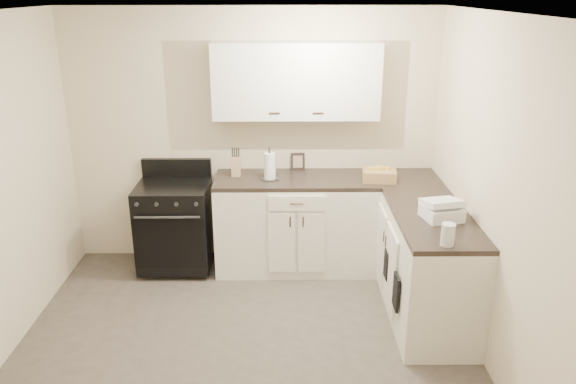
{
  "coord_description": "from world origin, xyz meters",
  "views": [
    {
      "loc": [
        0.3,
        -3.58,
        2.65
      ],
      "look_at": [
        0.34,
        0.85,
        1.03
      ],
      "focal_mm": 35.0,
      "sensor_mm": 36.0,
      "label": 1
    }
  ],
  "objects_px": {
    "countertop_grill": "(441,213)",
    "stove": "(175,225)",
    "wicker_basket": "(379,176)",
    "knife_block": "(236,166)",
    "paper_towel": "(270,166)"
  },
  "relations": [
    {
      "from": "stove",
      "to": "countertop_grill",
      "type": "distance_m",
      "value": 2.57
    },
    {
      "from": "paper_towel",
      "to": "wicker_basket",
      "type": "relative_size",
      "value": 0.83
    },
    {
      "from": "stove",
      "to": "wicker_basket",
      "type": "xyz_separation_m",
      "value": [
        1.97,
        -0.07,
        0.53
      ]
    },
    {
      "from": "stove",
      "to": "wicker_basket",
      "type": "bearing_deg",
      "value": -2.01
    },
    {
      "from": "knife_block",
      "to": "countertop_grill",
      "type": "relative_size",
      "value": 0.69
    },
    {
      "from": "knife_block",
      "to": "paper_towel",
      "type": "distance_m",
      "value": 0.34
    },
    {
      "from": "wicker_basket",
      "to": "countertop_grill",
      "type": "distance_m",
      "value": 0.98
    },
    {
      "from": "knife_block",
      "to": "paper_towel",
      "type": "relative_size",
      "value": 0.74
    },
    {
      "from": "paper_towel",
      "to": "wicker_basket",
      "type": "distance_m",
      "value": 1.04
    },
    {
      "from": "paper_towel",
      "to": "stove",
      "type": "bearing_deg",
      "value": 179.2
    },
    {
      "from": "knife_block",
      "to": "countertop_grill",
      "type": "bearing_deg",
      "value": -33.8
    },
    {
      "from": "countertop_grill",
      "to": "stove",
      "type": "bearing_deg",
      "value": 144.27
    },
    {
      "from": "wicker_basket",
      "to": "knife_block",
      "type": "bearing_deg",
      "value": 173.32
    },
    {
      "from": "knife_block",
      "to": "wicker_basket",
      "type": "xyz_separation_m",
      "value": [
        1.36,
        -0.16,
        -0.04
      ]
    },
    {
      "from": "countertop_grill",
      "to": "wicker_basket",
      "type": "bearing_deg",
      "value": 97.74
    }
  ]
}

